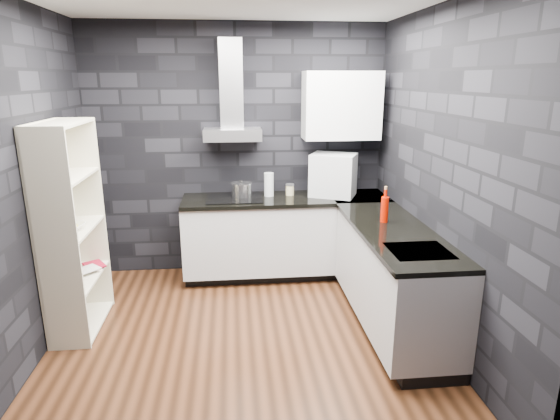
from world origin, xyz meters
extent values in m
plane|color=#452514|center=(0.00, 0.00, 0.00)|extent=(3.20, 3.20, 0.00)
cube|color=black|center=(0.00, 1.62, 1.35)|extent=(3.20, 0.05, 2.70)
cube|color=black|center=(0.00, -1.62, 1.35)|extent=(3.20, 0.05, 2.70)
cube|color=black|center=(-1.62, 0.00, 1.35)|extent=(0.05, 3.20, 2.70)
cube|color=black|center=(1.62, 0.00, 1.35)|extent=(0.05, 3.20, 2.70)
cube|color=black|center=(0.50, 1.34, 0.05)|extent=(2.18, 0.50, 0.10)
cube|color=black|center=(1.34, 0.10, 0.05)|extent=(0.50, 1.78, 0.10)
cube|color=#BBBCC0|center=(0.50, 1.30, 0.48)|extent=(2.20, 0.60, 0.76)
cube|color=#BBBCC0|center=(1.30, 0.10, 0.48)|extent=(0.60, 1.80, 0.76)
cube|color=black|center=(0.50, 1.29, 0.88)|extent=(2.20, 0.62, 0.04)
cube|color=black|center=(1.29, 0.10, 0.88)|extent=(0.62, 1.80, 0.04)
cube|color=black|center=(1.30, 1.30, 0.88)|extent=(0.62, 0.62, 0.04)
cube|color=#BBBAC0|center=(-0.05, 1.43, 1.56)|extent=(0.60, 0.34, 0.12)
cube|color=#BBBAC0|center=(-0.05, 1.50, 2.07)|extent=(0.24, 0.20, 0.90)
cube|color=silver|center=(1.10, 1.43, 1.85)|extent=(0.80, 0.35, 0.70)
cube|color=black|center=(-0.05, 1.30, 0.91)|extent=(0.58, 0.50, 0.01)
cube|color=#BBBAC0|center=(1.30, -0.40, 0.89)|extent=(0.44, 0.40, 0.01)
cylinder|color=silver|center=(0.03, 1.36, 0.98)|extent=(0.24, 0.24, 0.13)
cylinder|color=silver|center=(0.32, 1.37, 1.03)|extent=(0.12, 0.12, 0.25)
cylinder|color=tan|center=(0.55, 1.39, 0.95)|extent=(0.10, 0.10, 0.11)
cylinder|color=silver|center=(0.86, 1.33, 0.97)|extent=(0.13, 0.13, 0.14)
cube|color=silver|center=(1.01, 1.32, 1.12)|extent=(0.56, 0.51, 0.46)
cylinder|color=#A91000|center=(1.26, 0.32, 1.01)|extent=(0.08, 0.08, 0.23)
cube|color=beige|center=(-1.42, 0.38, 0.90)|extent=(0.59, 0.87, 1.80)
imported|color=silver|center=(-1.42, 0.32, 0.94)|extent=(0.27, 0.27, 0.06)
imported|color=maroon|center=(-1.42, 0.58, 0.57)|extent=(0.15, 0.11, 0.22)
imported|color=#B2B2B2|center=(-1.44, 0.52, 0.59)|extent=(0.13, 0.13, 0.22)
camera|label=1|loc=(-0.06, -3.52, 2.13)|focal=30.00mm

